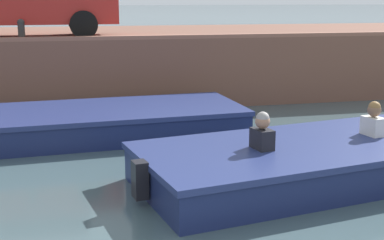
# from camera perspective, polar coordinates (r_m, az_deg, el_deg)

# --- Properties ---
(ground_plane) EXTENTS (400.00, 400.00, 0.00)m
(ground_plane) POSITION_cam_1_polar(r_m,az_deg,el_deg) (6.74, -7.19, -8.03)
(ground_plane) COLOR #3D5156
(far_quay_wall) EXTENTS (60.00, 6.00, 1.54)m
(far_quay_wall) POSITION_cam_1_polar(r_m,az_deg,el_deg) (14.42, -10.68, 6.17)
(far_quay_wall) COLOR brown
(far_quay_wall) RESTS_ON ground
(far_wall_coping) EXTENTS (60.00, 0.24, 0.08)m
(far_wall_coping) POSITION_cam_1_polar(r_m,az_deg,el_deg) (11.48, -10.18, 8.60)
(far_wall_coping) COLOR #925F4C
(far_wall_coping) RESTS_ON far_quay_wall
(boat_moored_central_navy) EXTENTS (6.68, 2.43, 0.49)m
(boat_moored_central_navy) POSITION_cam_1_polar(r_m,az_deg,el_deg) (9.57, -12.81, -0.43)
(boat_moored_central_navy) COLOR navy
(boat_moored_central_navy) RESTS_ON ground
(motorboat_passing) EXTENTS (6.34, 2.91, 1.00)m
(motorboat_passing) POSITION_cam_1_polar(r_m,az_deg,el_deg) (7.67, 15.61, -3.76)
(motorboat_passing) COLOR navy
(motorboat_passing) RESTS_ON ground
(mooring_bollard_mid) EXTENTS (0.15, 0.15, 0.44)m
(mooring_bollard_mid) POSITION_cam_1_polar(r_m,az_deg,el_deg) (11.62, -17.75, 9.23)
(mooring_bollard_mid) COLOR #2D2B28
(mooring_bollard_mid) RESTS_ON far_quay_wall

